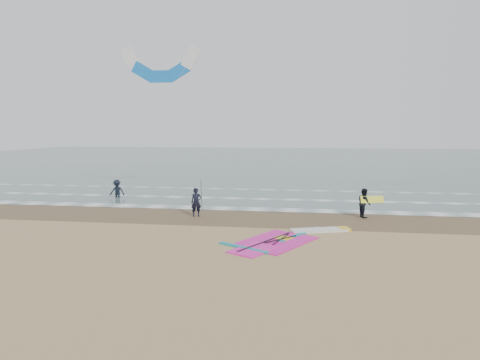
# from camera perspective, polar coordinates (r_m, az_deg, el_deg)

# --- Properties ---
(ground) EXTENTS (120.00, 120.00, 0.00)m
(ground) POSITION_cam_1_polar(r_m,az_deg,el_deg) (18.11, -0.53, -8.88)
(ground) COLOR tan
(ground) RESTS_ON ground
(sea_water) EXTENTS (120.00, 80.00, 0.02)m
(sea_water) POSITION_cam_1_polar(r_m,az_deg,el_deg) (65.46, 5.87, 2.63)
(sea_water) COLOR #47605E
(sea_water) RESTS_ON ground
(wet_sand_band) EXTENTS (120.00, 5.00, 0.01)m
(wet_sand_band) POSITION_cam_1_polar(r_m,az_deg,el_deg) (23.89, 1.66, -4.97)
(wet_sand_band) COLOR brown
(wet_sand_band) RESTS_ON ground
(foam_waterline) EXTENTS (120.00, 9.15, 0.02)m
(foam_waterline) POSITION_cam_1_polar(r_m,az_deg,el_deg) (28.22, 2.70, -3.06)
(foam_waterline) COLOR white
(foam_waterline) RESTS_ON ground
(windsurf_rig) EXTENTS (5.89, 5.57, 0.14)m
(windsurf_rig) POSITION_cam_1_polar(r_m,az_deg,el_deg) (19.41, 6.56, -7.72)
(windsurf_rig) COLOR white
(windsurf_rig) RESTS_ON ground
(person_standing) EXTENTS (0.69, 0.58, 1.61)m
(person_standing) POSITION_cam_1_polar(r_m,az_deg,el_deg) (24.05, -5.85, -2.97)
(person_standing) COLOR black
(person_standing) RESTS_ON ground
(person_walking) EXTENTS (0.78, 0.91, 1.62)m
(person_walking) POSITION_cam_1_polar(r_m,az_deg,el_deg) (24.69, 16.22, -2.95)
(person_walking) COLOR black
(person_walking) RESTS_ON ground
(person_wading) EXTENTS (1.08, 0.64, 1.65)m
(person_wading) POSITION_cam_1_polar(r_m,az_deg,el_deg) (31.42, -16.09, -0.83)
(person_wading) COLOR black
(person_wading) RESTS_ON ground
(held_pole) EXTENTS (0.17, 0.86, 1.82)m
(held_pole) POSITION_cam_1_polar(r_m,az_deg,el_deg) (23.92, -5.17, -2.11)
(held_pole) COLOR black
(held_pole) RESTS_ON ground
(carried_kiteboard) EXTENTS (1.30, 0.51, 0.39)m
(carried_kiteboard) POSITION_cam_1_polar(r_m,az_deg,el_deg) (24.62, 17.20, -2.50)
(carried_kiteboard) COLOR yellow
(carried_kiteboard) RESTS_ON ground
(surf_kite) EXTENTS (6.19, 2.48, 9.87)m
(surf_kite) POSITION_cam_1_polar(r_m,az_deg,el_deg) (32.73, -10.52, 14.55)
(surf_kite) COLOR white
(surf_kite) RESTS_ON ground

